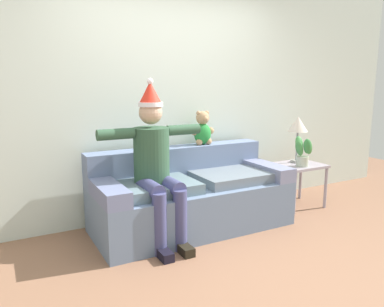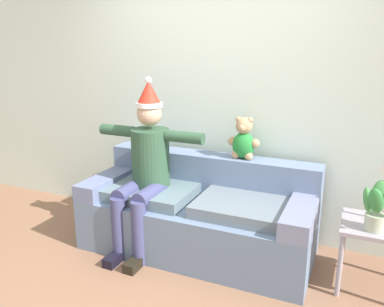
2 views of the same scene
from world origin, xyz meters
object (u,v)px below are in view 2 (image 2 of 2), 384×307
(couch, at_px, (199,214))
(teddy_bear, at_px, (243,140))
(person_seated, at_px, (145,164))
(side_table, at_px, (381,235))
(potted_plant, at_px, (377,207))

(couch, distance_m, teddy_bear, 0.77)
(couch, height_order, teddy_bear, teddy_bear)
(person_seated, xyz_separation_m, side_table, (1.92, 0.11, -0.34))
(person_seated, distance_m, teddy_bear, 0.90)
(person_seated, relative_size, teddy_bear, 4.03)
(couch, xyz_separation_m, teddy_bear, (0.31, 0.28, 0.65))
(side_table, bearing_deg, teddy_bear, 164.41)
(couch, height_order, side_table, couch)
(couch, height_order, person_seated, person_seated)
(person_seated, bearing_deg, side_table, 3.30)
(teddy_bear, height_order, side_table, teddy_bear)
(couch, distance_m, potted_plant, 1.47)
(potted_plant, bearing_deg, side_table, 63.71)
(side_table, distance_m, potted_plant, 0.28)
(person_seated, height_order, potted_plant, person_seated)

